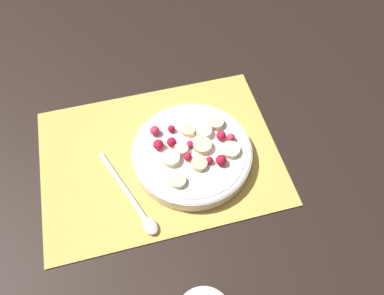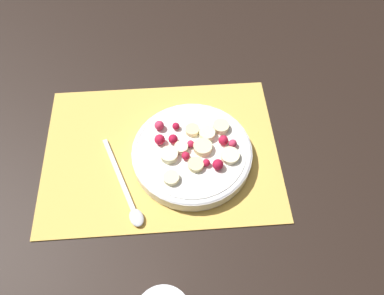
# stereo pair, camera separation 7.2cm
# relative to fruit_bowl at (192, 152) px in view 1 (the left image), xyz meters

# --- Properties ---
(ground_plane) EXTENTS (3.00, 3.00, 0.00)m
(ground_plane) POSITION_rel_fruit_bowl_xyz_m (-0.06, 0.02, -0.02)
(ground_plane) COLOR black
(placemat) EXTENTS (0.47, 0.34, 0.01)m
(placemat) POSITION_rel_fruit_bowl_xyz_m (-0.06, 0.02, -0.02)
(placemat) COLOR #E0B251
(placemat) RESTS_ON ground_plane
(fruit_bowl) EXTENTS (0.23, 0.23, 0.05)m
(fruit_bowl) POSITION_rel_fruit_bowl_xyz_m (0.00, 0.00, 0.00)
(fruit_bowl) COLOR white
(fruit_bowl) RESTS_ON placemat
(spoon) EXTENTS (0.09, 0.20, 0.01)m
(spoon) POSITION_rel_fruit_bowl_xyz_m (-0.13, -0.08, -0.01)
(spoon) COLOR silver
(spoon) RESTS_ON placemat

